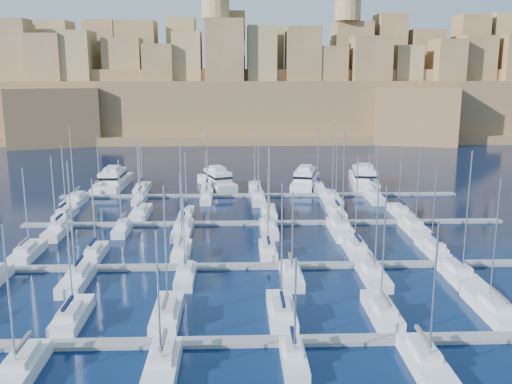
{
  "coord_description": "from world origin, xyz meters",
  "views": [
    {
      "loc": [
        -4.92,
        -86.24,
        27.04
      ],
      "look_at": [
        -1.68,
        6.0,
        6.65
      ],
      "focal_mm": 40.0,
      "sensor_mm": 36.0,
      "label": 1
    }
  ],
  "objects_px": {
    "sailboat_4": "(382,311)",
    "motor_yacht_c": "(305,179)",
    "motor_yacht_a": "(113,180)",
    "motor_yacht_b": "(217,180)",
    "sailboat_2": "(167,313)",
    "motor_yacht_d": "(364,178)"
  },
  "relations": [
    {
      "from": "motor_yacht_b",
      "to": "motor_yacht_c",
      "type": "height_order",
      "value": "same"
    },
    {
      "from": "sailboat_4",
      "to": "sailboat_2",
      "type": "bearing_deg",
      "value": 179.56
    },
    {
      "from": "motor_yacht_d",
      "to": "sailboat_4",
      "type": "bearing_deg",
      "value": -100.91
    },
    {
      "from": "motor_yacht_a",
      "to": "motor_yacht_b",
      "type": "relative_size",
      "value": 1.07
    },
    {
      "from": "sailboat_4",
      "to": "motor_yacht_c",
      "type": "bearing_deg",
      "value": 90.07
    },
    {
      "from": "motor_yacht_c",
      "to": "motor_yacht_b",
      "type": "bearing_deg",
      "value": -179.42
    },
    {
      "from": "motor_yacht_d",
      "to": "motor_yacht_a",
      "type": "bearing_deg",
      "value": -179.2
    },
    {
      "from": "sailboat_4",
      "to": "motor_yacht_c",
      "type": "height_order",
      "value": "sailboat_4"
    },
    {
      "from": "motor_yacht_d",
      "to": "sailboat_2",
      "type": "bearing_deg",
      "value": -117.71
    },
    {
      "from": "sailboat_4",
      "to": "motor_yacht_d",
      "type": "relative_size",
      "value": 0.77
    },
    {
      "from": "motor_yacht_a",
      "to": "motor_yacht_b",
      "type": "xyz_separation_m",
      "value": [
        23.55,
        -0.77,
        -0.0
      ]
    },
    {
      "from": "sailboat_2",
      "to": "motor_yacht_b",
      "type": "relative_size",
      "value": 0.93
    },
    {
      "from": "sailboat_4",
      "to": "motor_yacht_a",
      "type": "height_order",
      "value": "sailboat_4"
    },
    {
      "from": "motor_yacht_a",
      "to": "motor_yacht_b",
      "type": "distance_m",
      "value": 23.56
    },
    {
      "from": "motor_yacht_a",
      "to": "motor_yacht_d",
      "type": "bearing_deg",
      "value": 0.8
    },
    {
      "from": "motor_yacht_a",
      "to": "motor_yacht_b",
      "type": "height_order",
      "value": "same"
    },
    {
      "from": "sailboat_4",
      "to": "motor_yacht_a",
      "type": "relative_size",
      "value": 0.86
    },
    {
      "from": "motor_yacht_a",
      "to": "sailboat_2",
      "type": "bearing_deg",
      "value": -73.84
    },
    {
      "from": "sailboat_2",
      "to": "motor_yacht_b",
      "type": "height_order",
      "value": "sailboat_2"
    },
    {
      "from": "motor_yacht_a",
      "to": "motor_yacht_b",
      "type": "bearing_deg",
      "value": -1.88
    },
    {
      "from": "sailboat_2",
      "to": "motor_yacht_b",
      "type": "bearing_deg",
      "value": 87.32
    },
    {
      "from": "motor_yacht_b",
      "to": "sailboat_4",
      "type": "bearing_deg",
      "value": -73.73
    }
  ]
}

